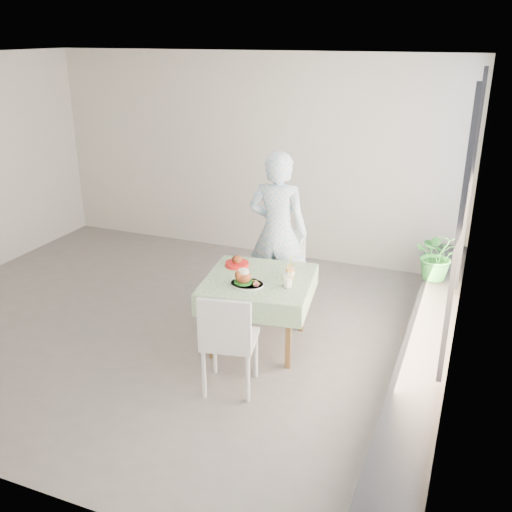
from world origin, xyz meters
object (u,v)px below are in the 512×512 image
at_px(cafe_table, 259,304).
at_px(main_dish, 245,279).
at_px(chair_far, 280,288).
at_px(diner, 278,232).
at_px(potted_plant, 438,255).
at_px(chair_near, 230,359).
at_px(juice_cup_orange, 290,272).

bearing_deg(cafe_table, main_dish, -108.08).
relative_size(chair_far, main_dish, 2.89).
distance_m(diner, potted_plant, 1.76).
distance_m(cafe_table, chair_far, 0.78).
bearing_deg(potted_plant, diner, -168.63).
distance_m(chair_near, diner, 1.83).
bearing_deg(main_dish, potted_plant, 40.40).
bearing_deg(main_dish, chair_near, -79.48).
bearing_deg(main_dish, chair_far, 88.40).
distance_m(chair_far, main_dish, 1.08).
xyz_separation_m(chair_near, main_dish, (-0.12, 0.63, 0.50)).
distance_m(cafe_table, potted_plant, 2.04).
bearing_deg(cafe_table, juice_cup_orange, 23.09).
bearing_deg(chair_far, diner, 125.42).
height_order(chair_near, diner, diner).
bearing_deg(chair_near, main_dish, 100.52).
xyz_separation_m(cafe_table, diner, (-0.12, 0.87, 0.47)).
xyz_separation_m(chair_far, juice_cup_orange, (0.32, -0.64, 0.51)).
xyz_separation_m(chair_near, diner, (-0.17, 1.71, 0.63)).
relative_size(chair_near, main_dish, 2.90).
xyz_separation_m(chair_far, chair_near, (0.09, -1.59, 0.00)).
xyz_separation_m(main_dish, potted_plant, (1.67, 1.42, -0.02)).
relative_size(chair_near, diner, 0.52).
bearing_deg(potted_plant, juice_cup_orange, -140.15).
height_order(cafe_table, juice_cup_orange, juice_cup_orange).
bearing_deg(cafe_table, chair_near, -86.32).
relative_size(cafe_table, diner, 0.63).
bearing_deg(juice_cup_orange, diner, 118.11).
relative_size(cafe_table, chair_far, 1.21).
bearing_deg(diner, main_dish, 88.93).
relative_size(diner, juice_cup_orange, 6.72).
bearing_deg(chair_near, potted_plant, 52.96).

